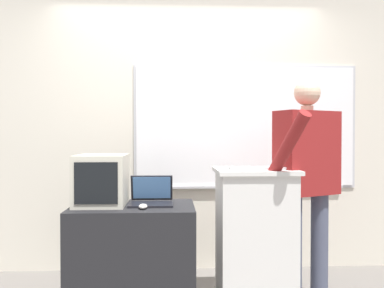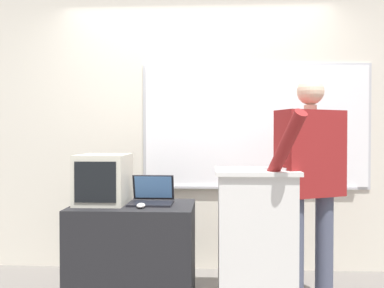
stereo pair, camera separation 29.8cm
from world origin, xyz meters
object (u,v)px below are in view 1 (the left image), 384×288
Objects in this scene: lectern_podium at (255,237)px; side_desk at (133,258)px; person_presenter at (307,173)px; computer_mouse_by_laptop at (143,206)px; crt_monitor at (102,180)px; laptop at (151,197)px; wireless_keyboard at (259,168)px.

side_desk is (-0.89, -0.02, -0.13)m from lectern_podium.
lectern_podium reaches higher than side_desk.
person_presenter is 16.79× the size of computer_mouse_by_laptop.
crt_monitor is at bearing 154.37° from person_presenter.
person_presenter reaches higher than crt_monitor.
person_presenter is at bearing -0.66° from crt_monitor.
person_presenter is 5.27× the size of laptop.
crt_monitor is (-0.31, 0.19, 0.16)m from computer_mouse_by_laptop.
laptop is at bearing 153.65° from person_presenter.
person_presenter is 3.75× the size of crt_monitor.
crt_monitor is at bearing 175.02° from wireless_keyboard.
computer_mouse_by_laptop is (-1.20, -0.17, -0.21)m from person_presenter.
lectern_podium is 2.28× the size of crt_monitor.
side_desk is at bearing -11.96° from crt_monitor.
computer_mouse_by_laptop reaches higher than side_desk.
laptop is (0.13, 0.06, 0.43)m from side_desk.
laptop is 0.71× the size of crt_monitor.
wireless_keyboard is at bearing -73.59° from lectern_podium.
wireless_keyboard is at bearing 167.30° from person_presenter.
lectern_podium is 0.61m from person_presenter.
person_presenter is 1.52m from crt_monitor.
side_desk is 0.46m from laptop.
computer_mouse_by_laptop is at bearing -31.43° from crt_monitor.
person_presenter reaches higher than lectern_podium.
lectern_podium is 0.52m from wireless_keyboard.
person_presenter is (0.40, 0.02, 0.47)m from lectern_podium.
wireless_keyboard is at bearing -3.16° from side_desk.
crt_monitor is at bearing 178.27° from lectern_podium.
lectern_podium reaches higher than laptop.
crt_monitor is (-1.14, 0.10, -0.09)m from wireless_keyboard.
wireless_keyboard is 1.15m from crt_monitor.
side_desk is 1.12m from wireless_keyboard.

